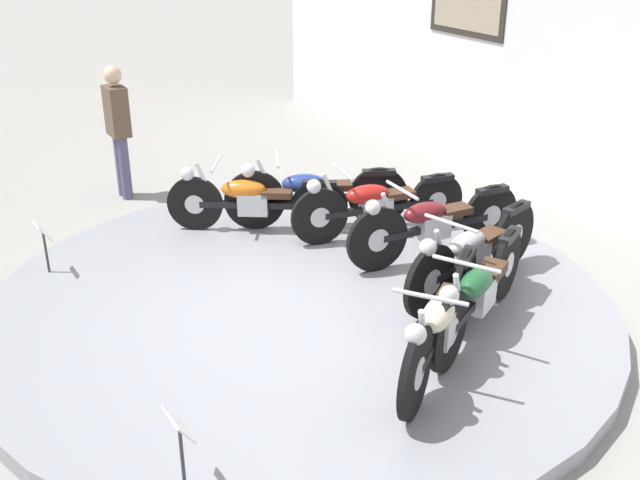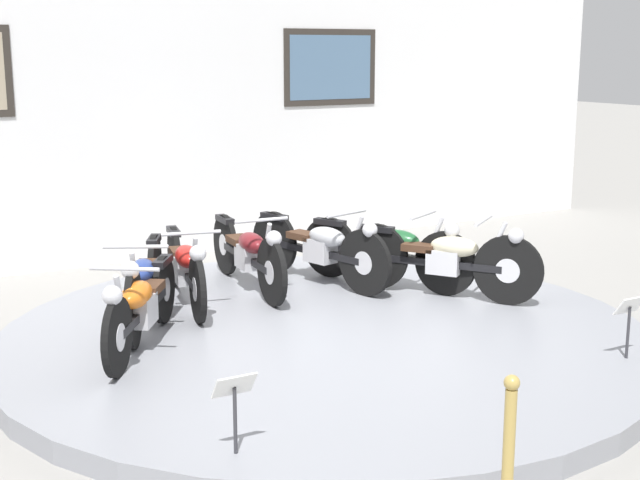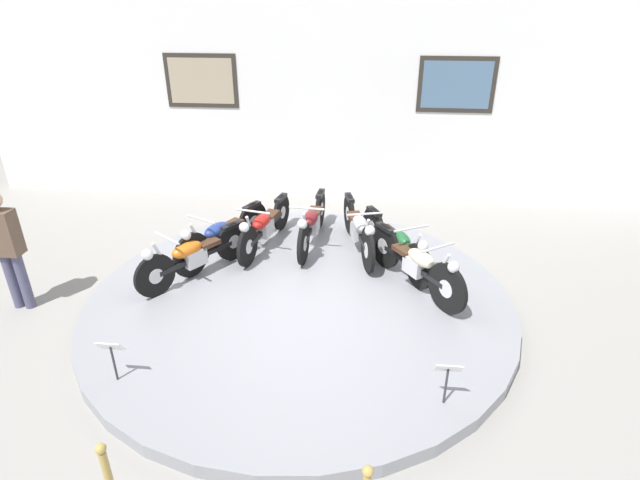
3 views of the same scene
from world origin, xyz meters
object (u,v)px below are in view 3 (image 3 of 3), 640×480
(visitor_standing, at_px, (7,245))
(motorcycle_orange, at_px, (194,254))
(motorcycle_red, at_px, (264,225))
(motorcycle_silver, at_px, (358,228))
(motorcycle_cream, at_px, (415,263))
(motorcycle_maroon, at_px, (312,222))
(info_placard_front_centre, at_px, (448,374))
(motorcycle_green, at_px, (396,243))
(info_placard_front_left, at_px, (111,352))
(motorcycle_blue, at_px, (222,235))

(visitor_standing, bearing_deg, motorcycle_orange, 18.45)
(motorcycle_red, bearing_deg, motorcycle_orange, -127.57)
(motorcycle_orange, bearing_deg, motorcycle_red, 52.43)
(motorcycle_silver, height_order, motorcycle_cream, motorcycle_cream)
(motorcycle_maroon, xyz_separation_m, info_placard_front_centre, (1.70, -3.36, -0.02))
(motorcycle_green, height_order, visitor_standing, visitor_standing)
(motorcycle_green, distance_m, info_placard_front_left, 4.08)
(motorcycle_blue, xyz_separation_m, visitor_standing, (-2.41, -1.34, 0.38))
(motorcycle_maroon, height_order, motorcycle_silver, motorcycle_silver)
(motorcycle_cream, height_order, visitor_standing, visitor_standing)
(motorcycle_silver, distance_m, motorcycle_green, 0.71)
(motorcycle_red, bearing_deg, motorcycle_maroon, 12.32)
(motorcycle_orange, distance_m, motorcycle_red, 1.32)
(motorcycle_maroon, relative_size, visitor_standing, 1.20)
(motorcycle_cream, xyz_separation_m, visitor_standing, (-5.26, -0.73, 0.38))
(motorcycle_green, xyz_separation_m, visitor_standing, (-5.02, -1.34, 0.39))
(motorcycle_blue, xyz_separation_m, motorcycle_maroon, (1.30, 0.59, -0.00))
(motorcycle_maroon, distance_m, info_placard_front_centre, 3.76)
(motorcycle_red, distance_m, info_placard_front_left, 3.33)
(motorcycle_green, bearing_deg, motorcycle_maroon, 155.52)
(info_placard_front_left, height_order, info_placard_front_centre, same)
(info_placard_front_left, bearing_deg, motorcycle_red, 73.35)
(motorcycle_maroon, bearing_deg, motorcycle_cream, -37.86)
(motorcycle_green, height_order, motorcycle_cream, motorcycle_cream)
(motorcycle_blue, height_order, motorcycle_cream, motorcycle_cream)
(motorcycle_blue, relative_size, visitor_standing, 1.09)
(motorcycle_silver, bearing_deg, motorcycle_blue, -167.95)
(motorcycle_orange, distance_m, motorcycle_cream, 3.09)
(motorcycle_orange, height_order, motorcycle_blue, motorcycle_blue)
(motorcycle_maroon, xyz_separation_m, info_placard_front_left, (-1.69, -3.36, -0.02))
(motorcycle_green, relative_size, info_placard_front_left, 3.52)
(visitor_standing, bearing_deg, motorcycle_red, 30.73)
(motorcycle_maroon, distance_m, motorcycle_cream, 1.96)
(motorcycle_maroon, bearing_deg, motorcycle_orange, -141.97)
(motorcycle_cream, height_order, info_placard_front_centre, motorcycle_cream)
(info_placard_front_centre, bearing_deg, motorcycle_silver, 106.62)
(motorcycle_orange, xyz_separation_m, motorcycle_red, (0.80, 1.04, 0.00))
(motorcycle_blue, bearing_deg, motorcycle_silver, 12.05)
(motorcycle_cream, bearing_deg, info_placard_front_centre, -85.90)
(motorcycle_orange, xyz_separation_m, info_placard_front_centre, (3.24, -2.15, -0.00))
(motorcycle_orange, bearing_deg, motorcycle_silver, 24.61)
(motorcycle_green, relative_size, info_placard_front_centre, 3.52)
(motorcycle_orange, xyz_separation_m, motorcycle_green, (2.85, 0.61, 0.02))
(motorcycle_blue, distance_m, motorcycle_silver, 2.09)
(motorcycle_silver, relative_size, motorcycle_green, 1.09)
(motorcycle_orange, height_order, motorcycle_red, motorcycle_red)
(motorcycle_red, bearing_deg, motorcycle_cream, -24.49)
(motorcycle_green, bearing_deg, motorcycle_cream, -68.52)
(motorcycle_silver, bearing_deg, motorcycle_maroon, 168.07)
(motorcycle_green, bearing_deg, motorcycle_blue, 179.98)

